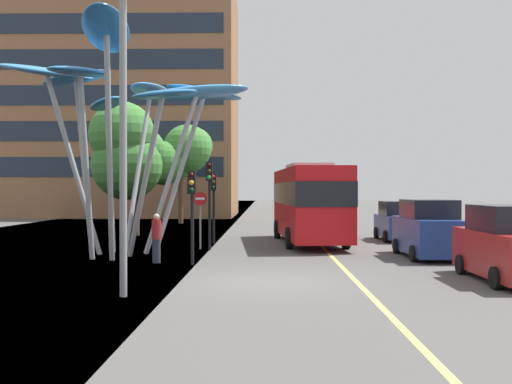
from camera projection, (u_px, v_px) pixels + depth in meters
name	position (u px, v px, depth m)	size (l,w,h in m)	color
ground	(247.00, 282.00, 16.74)	(120.00, 240.00, 0.10)	#54514F
red_bus	(309.00, 200.00, 28.30)	(3.28, 9.88, 3.83)	red
leaf_sculpture	(126.00, 93.00, 23.60)	(10.08, 11.94, 8.52)	#9EA0A5
traffic_light_kerb_near	(192.00, 197.00, 20.17)	(0.28, 0.42, 3.25)	black
traffic_light_kerb_far	(209.00, 186.00, 25.15)	(0.28, 0.42, 3.79)	black
traffic_light_island_mid	(214.00, 193.00, 28.08)	(0.28, 0.42, 3.36)	black
car_parked_near	(508.00, 246.00, 16.63)	(1.92, 4.43, 2.16)	maroon
car_parked_mid	(429.00, 230.00, 22.43)	(2.04, 4.48, 2.22)	navy
car_parked_far	(399.00, 222.00, 29.89)	(2.09, 3.97, 2.01)	navy
street_lamp	(137.00, 96.00, 14.22)	(1.57, 0.44, 7.70)	gray
tree_pavement_near	(127.00, 151.00, 32.69)	(4.13, 3.99, 7.50)	brown
tree_pavement_far	(181.00, 154.00, 44.89)	(5.19, 5.30, 7.59)	brown
pedestrian	(156.00, 238.00, 20.82)	(0.34, 0.34, 1.75)	#2D3342
no_entry_sign	(200.00, 211.00, 25.59)	(0.60, 0.12, 2.51)	gray
backdrop_building	(122.00, 104.00, 58.30)	(22.52, 13.17, 22.23)	#8E6042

